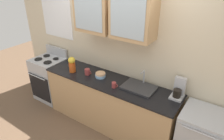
# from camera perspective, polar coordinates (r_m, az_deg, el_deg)

# --- Properties ---
(ground_plane) EXTENTS (10.00, 10.00, 0.00)m
(ground_plane) POSITION_cam_1_polar(r_m,az_deg,el_deg) (3.80, -0.80, -14.56)
(ground_plane) COLOR brown
(back_wall_unit) EXTENTS (4.66, 0.45, 2.56)m
(back_wall_unit) POSITION_cam_1_polar(r_m,az_deg,el_deg) (3.28, 1.99, 7.48)
(back_wall_unit) COLOR beige
(back_wall_unit) RESTS_ON ground_plane
(counter) EXTENTS (2.32, 0.60, 0.88)m
(counter) POSITION_cam_1_polar(r_m,az_deg,el_deg) (3.52, -0.85, -9.19)
(counter) COLOR tan
(counter) RESTS_ON ground_plane
(stove_range) EXTENTS (0.60, 0.59, 1.06)m
(stove_range) POSITION_cam_1_polar(r_m,az_deg,el_deg) (4.41, -16.84, -2.28)
(stove_range) COLOR #ADAFB5
(stove_range) RESTS_ON ground_plane
(sink_faucet) EXTENTS (0.49, 0.36, 0.25)m
(sink_faucet) POSITION_cam_1_polar(r_m,az_deg,el_deg) (3.11, 7.59, -4.71)
(sink_faucet) COLOR #2D2D30
(sink_faucet) RESTS_ON counter
(bowl_stack) EXTENTS (0.17, 0.17, 0.08)m
(bowl_stack) POSITION_cam_1_polar(r_m,az_deg,el_deg) (3.38, -3.23, -1.38)
(bowl_stack) COLOR #8CB7E0
(bowl_stack) RESTS_ON counter
(vase) EXTENTS (0.12, 0.12, 0.28)m
(vase) POSITION_cam_1_polar(r_m,az_deg,el_deg) (3.56, -11.10, 1.60)
(vase) COLOR #BF4C19
(vase) RESTS_ON counter
(cup_near_sink) EXTENTS (0.10, 0.07, 0.09)m
(cup_near_sink) POSITION_cam_1_polar(r_m,az_deg,el_deg) (3.08, 0.58, -4.21)
(cup_near_sink) COLOR #993838
(cup_near_sink) RESTS_ON counter
(cup_near_bowls) EXTENTS (0.13, 0.09, 0.10)m
(cup_near_bowls) POSITION_cam_1_polar(r_m,az_deg,el_deg) (3.47, -6.86, -0.49)
(cup_near_bowls) COLOR #993838
(cup_near_bowls) RESTS_ON counter
(coffee_maker) EXTENTS (0.17, 0.20, 0.29)m
(coffee_maker) POSITION_cam_1_polar(r_m,az_deg,el_deg) (2.99, 18.02, -5.37)
(coffee_maker) COLOR #B7B7BC
(coffee_maker) RESTS_ON counter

